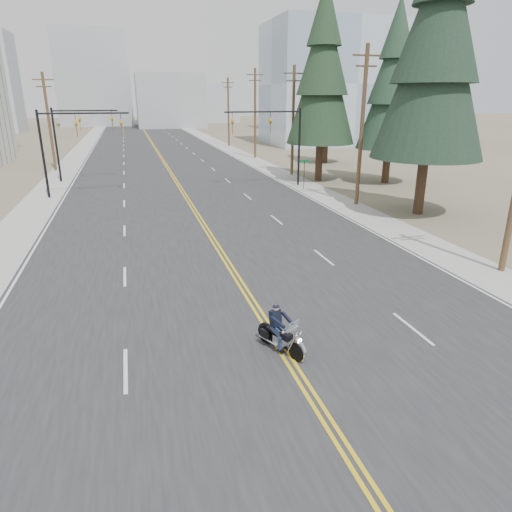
% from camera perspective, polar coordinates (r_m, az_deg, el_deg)
% --- Properties ---
extents(ground_plane, '(400.00, 400.00, 0.00)m').
position_cam_1_polar(ground_plane, '(12.48, 9.30, -20.37)').
color(ground_plane, '#776D56').
rests_on(ground_plane, ground).
extents(road, '(20.00, 200.00, 0.01)m').
position_cam_1_polar(road, '(79.14, -12.50, 13.05)').
color(road, '#303033').
rests_on(road, ground).
extents(sidewalk_left, '(3.00, 200.00, 0.01)m').
position_cam_1_polar(sidewalk_left, '(79.35, -20.99, 12.27)').
color(sidewalk_left, '#A5A5A0').
rests_on(sidewalk_left, ground).
extents(sidewalk_right, '(3.00, 200.00, 0.01)m').
position_cam_1_polar(sidewalk_right, '(80.60, -4.10, 13.55)').
color(sidewalk_right, '#A5A5A0').
rests_on(sidewalk_right, ground).
extents(traffic_mast_left, '(7.10, 0.26, 7.00)m').
position_cam_1_polar(traffic_mast_left, '(41.00, -22.52, 13.67)').
color(traffic_mast_left, black).
rests_on(traffic_mast_left, ground).
extents(traffic_mast_right, '(7.10, 0.26, 7.00)m').
position_cam_1_polar(traffic_mast_right, '(42.86, 2.84, 15.23)').
color(traffic_mast_right, black).
rests_on(traffic_mast_right, ground).
extents(traffic_mast_far, '(6.10, 0.26, 7.00)m').
position_cam_1_polar(traffic_mast_far, '(48.98, -21.91, 14.35)').
color(traffic_mast_far, black).
rests_on(traffic_mast_far, ground).
extents(street_sign, '(0.90, 0.06, 2.62)m').
position_cam_1_polar(street_sign, '(41.94, 6.05, 10.75)').
color(street_sign, black).
rests_on(street_sign, ground).
extents(utility_pole_b, '(2.20, 0.30, 11.50)m').
position_cam_1_polar(utility_pole_b, '(35.88, 13.11, 15.68)').
color(utility_pole_b, brown).
rests_on(utility_pole_b, ground).
extents(utility_pole_c, '(2.20, 0.30, 11.00)m').
position_cam_1_polar(utility_pole_c, '(49.62, 4.65, 16.65)').
color(utility_pole_c, brown).
rests_on(utility_pole_c, ground).
extents(utility_pole_d, '(2.20, 0.30, 11.50)m').
position_cam_1_polar(utility_pole_d, '(63.92, -0.12, 17.50)').
color(utility_pole_d, brown).
rests_on(utility_pole_d, ground).
extents(utility_pole_e, '(2.20, 0.30, 11.00)m').
position_cam_1_polar(utility_pole_e, '(80.44, -3.47, 17.64)').
color(utility_pole_e, brown).
rests_on(utility_pole_e, ground).
extents(utility_pole_left, '(2.20, 0.30, 10.50)m').
position_cam_1_polar(utility_pole_left, '(57.27, -24.47, 15.15)').
color(utility_pole_left, brown).
rests_on(utility_pole_left, ground).
extents(glass_building, '(24.00, 16.00, 20.00)m').
position_cam_1_polar(glass_building, '(86.65, 10.04, 20.33)').
color(glass_building, '#9EB5CC').
rests_on(glass_building, ground).
extents(haze_bldg_b, '(18.00, 14.00, 14.00)m').
position_cam_1_polar(haze_bldg_b, '(134.20, -10.68, 18.52)').
color(haze_bldg_b, '#ADB2B7').
rests_on(haze_bldg_b, ground).
extents(haze_bldg_c, '(16.00, 12.00, 18.00)m').
position_cam_1_polar(haze_bldg_c, '(126.65, 5.42, 19.63)').
color(haze_bldg_c, '#B7BCC6').
rests_on(haze_bldg_c, ground).
extents(haze_bldg_d, '(20.00, 15.00, 26.00)m').
position_cam_1_polar(haze_bldg_d, '(148.92, -19.57, 20.15)').
color(haze_bldg_d, '#ADB2B7').
rests_on(haze_bldg_d, ground).
extents(haze_bldg_e, '(14.00, 14.00, 12.00)m').
position_cam_1_polar(haze_bldg_e, '(161.33, -5.18, 18.47)').
color(haze_bldg_e, '#B7BCC6').
rests_on(haze_bldg_e, ground).
extents(motorcyclist, '(1.65, 2.22, 1.59)m').
position_cam_1_polar(motorcyclist, '(14.94, 3.19, -9.21)').
color(motorcyclist, black).
rests_on(motorcyclist, ground).
extents(conifer_near, '(7.44, 7.44, 19.69)m').
position_cam_1_polar(conifer_near, '(34.21, 21.80, 23.69)').
color(conifer_near, '#382619').
rests_on(conifer_near, ground).
extents(conifer_mid, '(6.16, 6.16, 16.44)m').
position_cam_1_polar(conifer_mid, '(46.32, 16.91, 20.35)').
color(conifer_mid, '#382619').
rests_on(conifer_mid, ground).
extents(conifer_tall, '(6.55, 6.55, 18.20)m').
position_cam_1_polar(conifer_tall, '(46.46, 8.38, 22.18)').
color(conifer_tall, '#382619').
rests_on(conifer_tall, ground).
extents(conifer_far, '(5.68, 5.68, 15.21)m').
position_cam_1_polar(conifer_far, '(59.81, 9.00, 19.79)').
color(conifer_far, '#382619').
rests_on(conifer_far, ground).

